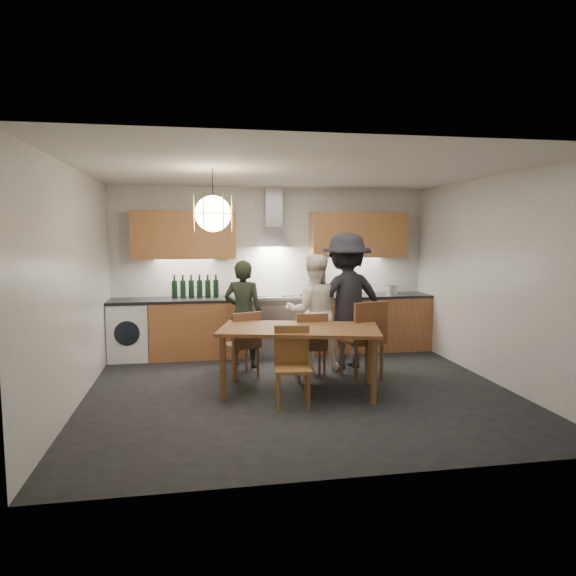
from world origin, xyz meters
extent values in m
plane|color=black|center=(0.00, 0.00, 0.00)|extent=(5.00, 5.00, 0.00)
cube|color=white|center=(0.00, 2.25, 1.30)|extent=(5.00, 0.02, 2.60)
cube|color=white|center=(0.00, -2.25, 1.30)|extent=(5.00, 0.02, 2.60)
cube|color=white|center=(-2.50, 0.00, 1.30)|extent=(0.02, 4.50, 2.60)
cube|color=white|center=(2.50, 0.00, 1.30)|extent=(0.02, 4.50, 2.60)
cube|color=silver|center=(0.00, 0.00, 2.60)|extent=(5.00, 4.50, 0.02)
cube|color=#BA7447|center=(-1.18, 1.95, 0.43)|extent=(1.45, 0.60, 0.86)
cube|color=#BA7447|center=(1.48, 1.95, 0.43)|extent=(2.05, 0.60, 0.86)
cube|color=white|center=(-2.20, 1.95, 0.42)|extent=(0.58, 0.58, 0.85)
cube|color=black|center=(-1.48, 1.95, 0.88)|extent=(2.05, 0.62, 0.04)
cube|color=black|center=(1.48, 1.95, 0.88)|extent=(2.05, 0.62, 0.04)
cube|color=silver|center=(0.00, 1.95, 0.40)|extent=(0.90, 0.60, 0.80)
cube|color=black|center=(0.00, 1.66, 0.38)|extent=(0.78, 0.02, 0.42)
cube|color=slate|center=(0.00, 1.95, 0.84)|extent=(0.90, 0.60, 0.08)
cube|color=silver|center=(0.00, 1.69, 0.90)|extent=(0.90, 0.08, 0.04)
cube|color=tan|center=(-1.38, 2.08, 1.86)|extent=(1.55, 0.35, 0.72)
cube|color=tan|center=(1.38, 2.08, 1.86)|extent=(1.55, 0.35, 0.72)
cube|color=silver|center=(0.00, 2.12, 2.29)|extent=(0.26, 0.22, 0.62)
cylinder|color=black|center=(-1.00, -0.10, 2.35)|extent=(0.01, 0.01, 0.50)
sphere|color=#FFE0A5|center=(-1.00, -0.10, 2.10)|extent=(0.40, 0.40, 0.40)
torus|color=gold|center=(-1.00, -0.10, 2.10)|extent=(0.43, 0.43, 0.01)
cube|color=brown|center=(-0.01, -0.06, 0.76)|extent=(2.02, 1.35, 0.04)
cylinder|color=brown|center=(-0.92, -0.22, 0.37)|extent=(0.07, 0.07, 0.74)
cylinder|color=brown|center=(-0.73, 0.51, 0.37)|extent=(0.07, 0.07, 0.74)
cylinder|color=brown|center=(0.71, -0.63, 0.37)|extent=(0.07, 0.07, 0.74)
cylinder|color=brown|center=(0.90, 0.10, 0.37)|extent=(0.07, 0.07, 0.74)
cube|color=brown|center=(-0.64, 0.70, 0.43)|extent=(0.52, 0.52, 0.04)
cube|color=brown|center=(-0.57, 0.53, 0.66)|extent=(0.38, 0.18, 0.44)
cylinder|color=brown|center=(-0.55, 0.91, 0.20)|extent=(0.03, 0.03, 0.41)
cylinder|color=brown|center=(-0.43, 0.61, 0.20)|extent=(0.03, 0.03, 0.41)
cylinder|color=brown|center=(-0.85, 0.79, 0.20)|extent=(0.03, 0.03, 0.41)
cylinder|color=brown|center=(-0.73, 0.49, 0.20)|extent=(0.03, 0.03, 0.41)
cube|color=brown|center=(0.23, 0.45, 0.43)|extent=(0.42, 0.42, 0.04)
cube|color=brown|center=(0.22, 0.27, 0.67)|extent=(0.40, 0.06, 0.44)
cylinder|color=brown|center=(0.40, 0.61, 0.20)|extent=(0.03, 0.03, 0.41)
cylinder|color=brown|center=(0.38, 0.28, 0.20)|extent=(0.03, 0.03, 0.41)
cylinder|color=brown|center=(0.07, 0.62, 0.20)|extent=(0.03, 0.03, 0.41)
cylinder|color=brown|center=(0.06, 0.30, 0.20)|extent=(0.03, 0.03, 0.41)
cube|color=brown|center=(0.90, 0.38, 0.50)|extent=(0.55, 0.55, 0.04)
cube|color=brown|center=(0.95, 0.17, 0.77)|extent=(0.46, 0.14, 0.51)
cylinder|color=brown|center=(1.05, 0.60, 0.24)|extent=(0.04, 0.04, 0.48)
cylinder|color=brown|center=(1.13, 0.23, 0.24)|extent=(0.04, 0.04, 0.48)
cylinder|color=brown|center=(0.68, 0.52, 0.24)|extent=(0.04, 0.04, 0.48)
cylinder|color=brown|center=(0.76, 0.15, 0.24)|extent=(0.04, 0.04, 0.48)
cube|color=brown|center=(-0.18, -0.55, 0.42)|extent=(0.43, 0.43, 0.04)
cube|color=brown|center=(-0.16, -0.38, 0.65)|extent=(0.39, 0.08, 0.43)
cylinder|color=brown|center=(-0.36, -0.69, 0.20)|extent=(0.03, 0.03, 0.40)
cylinder|color=brown|center=(-0.32, -0.38, 0.20)|extent=(0.03, 0.03, 0.40)
cylinder|color=brown|center=(-0.04, -0.73, 0.20)|extent=(0.03, 0.03, 0.40)
cylinder|color=brown|center=(-0.01, -0.41, 0.20)|extent=(0.03, 0.03, 0.40)
imported|color=black|center=(-0.56, 1.22, 0.76)|extent=(0.64, 0.53, 1.52)
imported|color=white|center=(0.39, 0.94, 0.80)|extent=(0.83, 0.68, 1.60)
imported|color=black|center=(0.87, 0.98, 0.94)|extent=(1.32, 0.89, 1.89)
imported|color=silver|center=(1.16, 1.88, 0.94)|extent=(0.43, 0.43, 0.08)
cylinder|color=silver|center=(1.92, 1.96, 0.97)|extent=(0.21, 0.21, 0.14)
camera|label=1|loc=(-1.17, -5.90, 1.88)|focal=32.00mm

